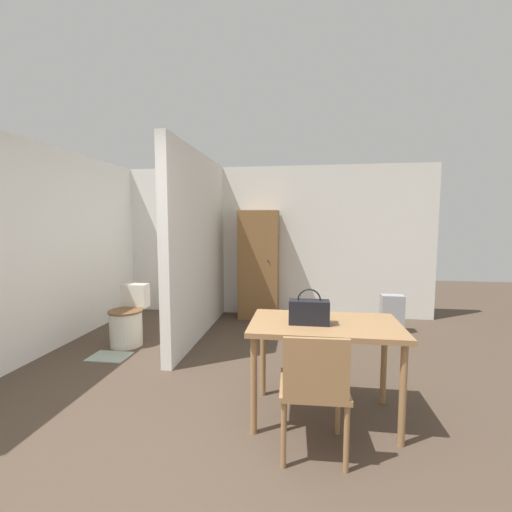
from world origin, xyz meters
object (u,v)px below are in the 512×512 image
at_px(dining_table, 325,334).
at_px(toilet, 128,321).
at_px(wooden_cabinet, 259,265).
at_px(handbag, 309,312).
at_px(wooden_chair, 314,386).
at_px(space_heater, 392,314).

relative_size(dining_table, toilet, 1.56).
distance_m(toilet, wooden_cabinet, 2.19).
relative_size(dining_table, handbag, 3.79).
distance_m(wooden_chair, toilet, 2.96).
distance_m(dining_table, space_heater, 2.60).
bearing_deg(wooden_chair, handbag, 92.35).
bearing_deg(wooden_cabinet, dining_table, -72.43).
xyz_separation_m(wooden_chair, handbag, (-0.03, 0.43, 0.39)).
distance_m(dining_table, wooden_chair, 0.53).
height_order(wooden_chair, wooden_cabinet, wooden_cabinet).
relative_size(handbag, wooden_cabinet, 0.18).
xyz_separation_m(toilet, handbag, (2.28, -1.41, 0.58)).
relative_size(wooden_cabinet, space_heater, 3.25).
height_order(handbag, space_heater, handbag).
height_order(handbag, wooden_cabinet, wooden_cabinet).
height_order(dining_table, space_heater, dining_table).
bearing_deg(dining_table, handbag, -156.33).
relative_size(toilet, handbag, 2.42).
bearing_deg(handbag, toilet, 148.24).
bearing_deg(dining_table, space_heater, 64.84).
distance_m(dining_table, handbag, 0.24).
xyz_separation_m(wooden_chair, space_heater, (1.18, 2.80, -0.22)).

